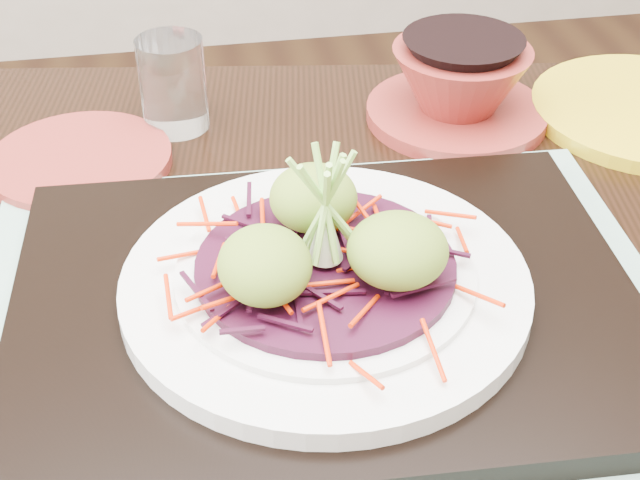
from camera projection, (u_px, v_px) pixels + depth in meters
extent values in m
cube|color=black|center=(320.00, 327.00, 0.63)|extent=(1.25, 0.93, 0.04)
cube|color=#88B097|center=(325.00, 316.00, 0.61)|extent=(0.50, 0.40, 0.00)
cube|color=black|center=(325.00, 303.00, 0.60)|extent=(0.43, 0.33, 0.02)
cylinder|color=silver|center=(325.00, 284.00, 0.59)|extent=(0.27, 0.27, 0.01)
cylinder|color=silver|center=(325.00, 273.00, 0.59)|extent=(0.20, 0.20, 0.01)
cylinder|color=#380B1F|center=(325.00, 266.00, 0.59)|extent=(0.17, 0.17, 0.01)
ellipsoid|color=olive|center=(265.00, 265.00, 0.55)|extent=(0.07, 0.07, 0.05)
ellipsoid|color=olive|center=(398.00, 251.00, 0.56)|extent=(0.07, 0.07, 0.05)
ellipsoid|color=olive|center=(314.00, 198.00, 0.61)|extent=(0.07, 0.07, 0.05)
cylinder|color=maroon|center=(80.00, 160.00, 0.77)|extent=(0.18, 0.18, 0.01)
cylinder|color=white|center=(173.00, 84.00, 0.80)|extent=(0.08, 0.08, 0.09)
cylinder|color=maroon|center=(456.00, 113.00, 0.83)|extent=(0.21, 0.21, 0.01)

